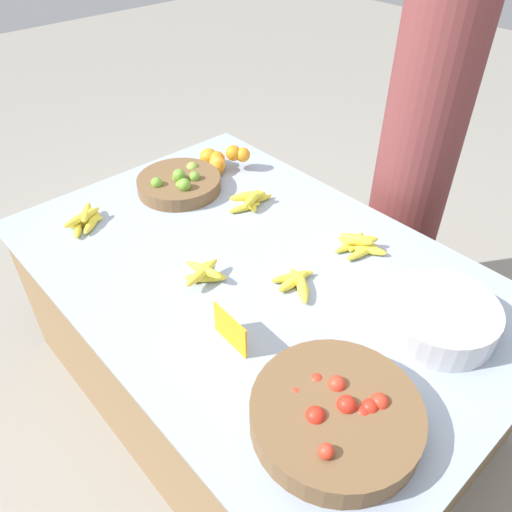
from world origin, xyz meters
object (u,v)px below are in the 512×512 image
at_px(lime_bowl, 179,183).
at_px(tomato_basket, 336,414).
at_px(price_sign, 230,330).
at_px(vendor_person, 415,164).
at_px(metal_bowl, 439,317).

distance_m(lime_bowl, tomato_basket, 1.22).
relative_size(tomato_basket, price_sign, 2.90).
bearing_deg(lime_bowl, vendor_person, 50.08).
height_order(metal_bowl, vendor_person, vendor_person).
height_order(tomato_basket, vendor_person, vendor_person).
xyz_separation_m(metal_bowl, price_sign, (-0.37, -0.50, 0.01)).
xyz_separation_m(metal_bowl, vendor_person, (-0.53, 0.64, 0.05)).
height_order(price_sign, vendor_person, vendor_person).
relative_size(lime_bowl, price_sign, 2.36).
height_order(tomato_basket, price_sign, price_sign).
relative_size(metal_bowl, price_sign, 2.29).
bearing_deg(lime_bowl, metal_bowl, 5.71).
height_order(lime_bowl, vendor_person, vendor_person).
relative_size(price_sign, vendor_person, 0.09).
xyz_separation_m(lime_bowl, price_sign, (0.79, -0.38, 0.02)).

